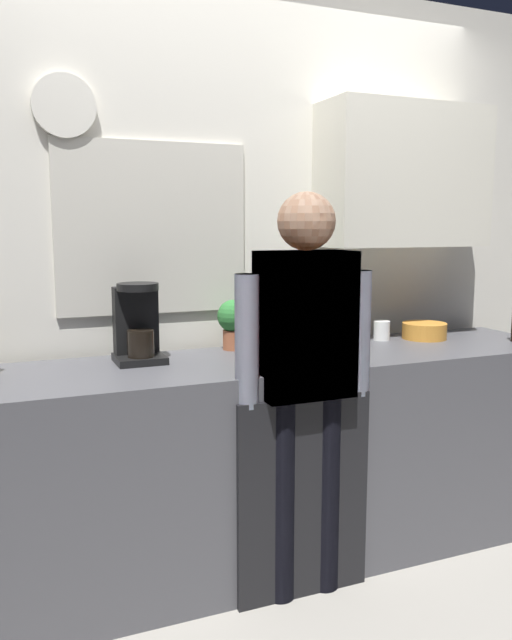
% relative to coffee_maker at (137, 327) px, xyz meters
% --- Properties ---
extents(ground_plane, '(8.00, 8.00, 0.00)m').
position_rel_coffee_maker_xyz_m(ground_plane, '(0.55, -0.45, -1.06)').
color(ground_plane, '#9E998E').
extents(kitchen_counter, '(2.84, 0.64, 0.91)m').
position_rel_coffee_maker_xyz_m(kitchen_counter, '(0.55, -0.15, -0.60)').
color(kitchen_counter, '#4C4C51').
rests_on(kitchen_counter, ground_plane).
extents(dishwasher_panel, '(0.56, 0.02, 0.82)m').
position_rel_coffee_maker_xyz_m(dishwasher_panel, '(0.54, -0.48, -0.65)').
color(dishwasher_panel, black).
rests_on(dishwasher_panel, ground_plane).
extents(back_wall_assembly, '(4.44, 0.42, 2.60)m').
position_rel_coffee_maker_xyz_m(back_wall_assembly, '(0.65, 0.25, 0.30)').
color(back_wall_assembly, silver).
rests_on(back_wall_assembly, ground_plane).
extents(coffee_maker, '(0.20, 0.20, 0.33)m').
position_rel_coffee_maker_xyz_m(coffee_maker, '(0.00, 0.00, 0.00)').
color(coffee_maker, black).
rests_on(coffee_maker, kitchen_counter).
extents(bottle_clear_soda, '(0.09, 0.09, 0.28)m').
position_rel_coffee_maker_xyz_m(bottle_clear_soda, '(0.85, -0.15, -0.01)').
color(bottle_clear_soda, '#2D8C33').
rests_on(bottle_clear_soda, kitchen_counter).
extents(bottle_green_wine, '(0.07, 0.07, 0.30)m').
position_rel_coffee_maker_xyz_m(bottle_green_wine, '(0.59, -0.22, 0.00)').
color(bottle_green_wine, '#195923').
rests_on(bottle_green_wine, kitchen_counter).
extents(cup_white_mug, '(0.08, 0.08, 0.10)m').
position_rel_coffee_maker_xyz_m(cup_white_mug, '(1.22, 0.03, -0.10)').
color(cup_white_mug, white).
rests_on(cup_white_mug, kitchen_counter).
extents(cup_terracotta_mug, '(0.08, 0.08, 0.09)m').
position_rel_coffee_maker_xyz_m(cup_terracotta_mug, '(0.73, -0.38, -0.10)').
color(cup_terracotta_mug, '#B26647').
rests_on(cup_terracotta_mug, kitchen_counter).
extents(mixing_bowl, '(0.22, 0.22, 0.08)m').
position_rel_coffee_maker_xyz_m(mixing_bowl, '(1.44, -0.02, -0.11)').
color(mixing_bowl, orange).
rests_on(mixing_bowl, kitchen_counter).
extents(potted_plant, '(0.15, 0.15, 0.23)m').
position_rel_coffee_maker_xyz_m(potted_plant, '(0.46, 0.09, -0.01)').
color(potted_plant, '#9E5638').
rests_on(potted_plant, kitchen_counter).
extents(person_at_sink, '(0.57, 0.22, 1.60)m').
position_rel_coffee_maker_xyz_m(person_at_sink, '(0.55, -0.45, -0.11)').
color(person_at_sink, '#3F4766').
rests_on(person_at_sink, ground_plane).
extents(person_guest, '(0.57, 0.22, 1.60)m').
position_rel_coffee_maker_xyz_m(person_guest, '(0.55, -0.45, -0.11)').
color(person_guest, black).
rests_on(person_guest, ground_plane).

